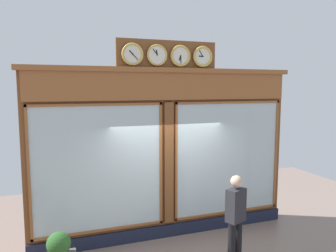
{
  "coord_description": "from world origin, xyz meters",
  "views": [
    {
      "loc": [
        2.31,
        6.48,
        3.28
      ],
      "look_at": [
        0.0,
        0.0,
        2.47
      ],
      "focal_mm": 34.73,
      "sensor_mm": 36.0,
      "label": 1
    }
  ],
  "objects": [
    {
      "name": "shop_facade",
      "position": [
        -0.0,
        -0.13,
        1.88
      ],
      "size": [
        5.93,
        0.42,
        4.26
      ],
      "color": "brown",
      "rests_on": "ground_plane"
    },
    {
      "name": "pedestrian",
      "position": [
        -0.81,
        1.47,
        0.93
      ],
      "size": [
        0.42,
        0.34,
        1.69
      ],
      "color": "black",
      "rests_on": "ground_plane"
    },
    {
      "name": "planter_shrub",
      "position": [
        2.3,
        1.0,
        0.68
      ],
      "size": [
        0.4,
        0.4,
        0.4
      ],
      "primitive_type": "sphere",
      "color": "#285623",
      "rests_on": "planter_box"
    }
  ]
}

